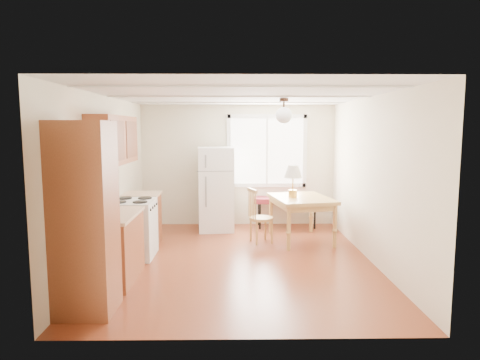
{
  "coord_description": "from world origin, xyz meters",
  "views": [
    {
      "loc": [
        -0.09,
        -6.4,
        2.02
      ],
      "look_at": [
        0.02,
        0.77,
        1.15
      ],
      "focal_mm": 32.0,
      "sensor_mm": 36.0,
      "label": 1
    }
  ],
  "objects_px": {
    "refrigerator": "(216,189)",
    "bench": "(286,201)",
    "chair": "(257,212)",
    "dining_table": "(301,203)"
  },
  "relations": [
    {
      "from": "refrigerator",
      "to": "chair",
      "type": "xyz_separation_m",
      "value": [
        0.76,
        -0.98,
        -0.28
      ]
    },
    {
      "from": "refrigerator",
      "to": "dining_table",
      "type": "bearing_deg",
      "value": -33.09
    },
    {
      "from": "refrigerator",
      "to": "dining_table",
      "type": "xyz_separation_m",
      "value": [
        1.57,
        -0.83,
        -0.13
      ]
    },
    {
      "from": "chair",
      "to": "bench",
      "type": "bearing_deg",
      "value": 42.0
    },
    {
      "from": "refrigerator",
      "to": "bench",
      "type": "xyz_separation_m",
      "value": [
        1.44,
        0.25,
        -0.28
      ]
    },
    {
      "from": "refrigerator",
      "to": "dining_table",
      "type": "height_order",
      "value": "refrigerator"
    },
    {
      "from": "bench",
      "to": "refrigerator",
      "type": "bearing_deg",
      "value": -163.88
    },
    {
      "from": "refrigerator",
      "to": "dining_table",
      "type": "distance_m",
      "value": 1.78
    },
    {
      "from": "refrigerator",
      "to": "bench",
      "type": "distance_m",
      "value": 1.49
    },
    {
      "from": "bench",
      "to": "chair",
      "type": "xyz_separation_m",
      "value": [
        -0.68,
        -1.22,
        0.01
      ]
    }
  ]
}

